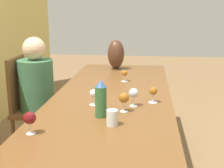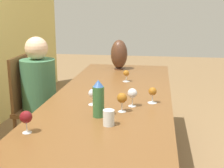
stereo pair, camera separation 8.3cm
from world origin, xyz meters
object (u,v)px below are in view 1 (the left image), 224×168
(wine_glass_2, at_px, (125,74))
(wine_glass_5, at_px, (30,118))
(water_tumbler, at_px, (112,118))
(person_far, at_px, (38,93))
(wine_glass_4, at_px, (153,92))
(water_bottle, at_px, (101,99))
(vase, at_px, (116,54))
(wine_glass_3, at_px, (94,94))
(wine_glass_6, at_px, (134,93))
(chair_far, at_px, (30,104))
(wine_glass_0, at_px, (124,98))

(wine_glass_2, xyz_separation_m, wine_glass_5, (-1.36, 0.45, 0.02))
(water_tumbler, xyz_separation_m, person_far, (1.05, 0.86, -0.16))
(water_tumbler, bearing_deg, wine_glass_4, -27.21)
(water_tumbler, bearing_deg, water_bottle, 32.53)
(vase, height_order, wine_glass_3, vase)
(water_tumbler, height_order, person_far, person_far)
(wine_glass_3, height_order, wine_glass_4, wine_glass_4)
(wine_glass_6, bearing_deg, wine_glass_2, 9.40)
(wine_glass_5, bearing_deg, water_bottle, -47.52)
(wine_glass_3, height_order, wine_glass_5, wine_glass_5)
(chair_far, bearing_deg, wine_glass_5, -158.20)
(wine_glass_2, xyz_separation_m, wine_glass_3, (-0.77, 0.17, 0.01))
(vase, relative_size, wine_glass_0, 2.49)
(wine_glass_4, bearing_deg, wine_glass_2, 22.43)
(water_tumbler, distance_m, vase, 1.76)
(wine_glass_0, bearing_deg, water_tumbler, 168.94)
(wine_glass_0, bearing_deg, wine_glass_6, -24.58)
(water_bottle, distance_m, wine_glass_3, 0.27)
(wine_glass_5, height_order, chair_far, chair_far)
(vase, xyz_separation_m, person_far, (-0.71, 0.70, -0.29))
(wine_glass_3, distance_m, wine_glass_6, 0.30)
(water_bottle, bearing_deg, chair_far, 43.71)
(wine_glass_3, xyz_separation_m, wine_glass_4, (0.11, -0.44, 0.00))
(water_bottle, height_order, person_far, person_far)
(water_tumbler, height_order, wine_glass_2, wine_glass_2)
(water_tumbler, relative_size, wine_glass_3, 0.82)
(wine_glass_2, distance_m, wine_glass_4, 0.72)
(vase, height_order, wine_glass_4, vase)
(water_bottle, xyz_separation_m, water_tumbler, (-0.15, -0.09, -0.07))
(wine_glass_4, relative_size, wine_glass_5, 0.92)
(chair_far, bearing_deg, wine_glass_6, -121.21)
(vase, relative_size, person_far, 0.29)
(wine_glass_2, distance_m, person_far, 0.88)
(wine_glass_0, xyz_separation_m, wine_glass_3, (0.13, 0.24, -0.01))
(wine_glass_0, relative_size, wine_glass_2, 1.21)
(wine_glass_0, distance_m, wine_glass_5, 0.69)
(wine_glass_2, xyz_separation_m, person_far, (-0.12, 0.85, -0.19))
(wine_glass_6, distance_m, chair_far, 1.29)
(wine_glass_4, xyz_separation_m, wine_glass_5, (-0.69, 0.72, 0.01))
(wine_glass_3, bearing_deg, water_bottle, -159.64)
(chair_far, bearing_deg, wine_glass_0, -127.79)
(wine_glass_2, height_order, person_far, person_far)
(chair_far, xyz_separation_m, person_far, (-0.00, -0.09, 0.12))
(person_far, bearing_deg, wine_glass_2, -82.04)
(wine_glass_6, bearing_deg, water_bottle, 140.92)
(wine_glass_2, bearing_deg, wine_glass_5, 161.77)
(water_tumbler, bearing_deg, wine_glass_6, -15.80)
(wine_glass_0, distance_m, wine_glass_3, 0.27)
(wine_glass_4, bearing_deg, wine_glass_0, 138.96)
(wine_glass_2, distance_m, chair_far, 1.00)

